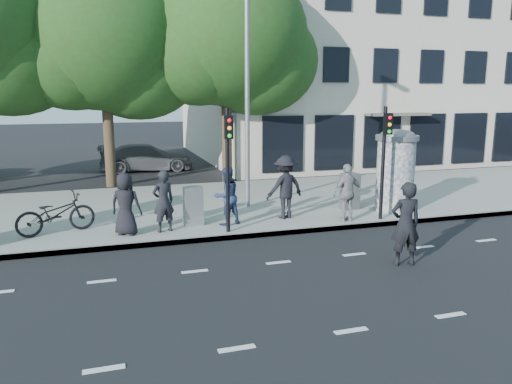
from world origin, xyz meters
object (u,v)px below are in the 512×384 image
object	(u,v)px
traffic_pole_near	(228,158)
ped_c	(227,196)
cabinet_left	(193,206)
ped_d	(285,187)
bicycle	(56,214)
car_right	(146,158)
ped_a	(126,204)
traffic_pole_far	(385,151)
ped_b	(163,201)
man_road	(405,224)
cabinet_right	(350,191)
ped_e	(347,193)
ad_column_right	(396,168)
street_lamp	(248,66)

from	to	relation	value
traffic_pole_near	ped_c	world-z (taller)	traffic_pole_near
traffic_pole_near	cabinet_left	bearing A→B (deg)	127.20
traffic_pole_near	ped_d	distance (m)	2.55
bicycle	cabinet_left	bearing A→B (deg)	-112.24
traffic_pole_near	ped_c	xyz separation A→B (m)	(0.14, 0.80, -1.23)
cabinet_left	car_right	distance (m)	11.82
ped_a	bicycle	distance (m)	1.98
traffic_pole_far	ped_b	world-z (taller)	traffic_pole_far
ped_d	bicycle	size ratio (longest dim) A/B	0.92
bicycle	ped_d	bearing A→B (deg)	-110.75
man_road	cabinet_left	distance (m)	6.07
traffic_pole_near	ped_d	xyz separation A→B (m)	(2.04, 1.04, -1.11)
ped_a	cabinet_right	bearing A→B (deg)	-148.09
man_road	cabinet_right	bearing A→B (deg)	-95.70
ped_a	ped_e	xyz separation A→B (m)	(6.37, -0.48, 0.02)
traffic_pole_near	bicycle	xyz separation A→B (m)	(-4.53, 1.29, -1.53)
ped_d	ped_b	bearing A→B (deg)	-7.20
man_road	ped_a	bearing A→B (deg)	-25.65
ped_c	cabinet_right	distance (m)	4.43
traffic_pole_far	ped_a	xyz separation A→B (m)	(-7.50, 0.59, -1.23)
ad_column_right	ped_d	bearing A→B (deg)	177.94
ped_e	man_road	distance (m)	3.52
traffic_pole_near	man_road	bearing A→B (deg)	-45.53
cabinet_left	ped_d	bearing A→B (deg)	-4.45
ad_column_right	traffic_pole_near	distance (m)	5.91
ad_column_right	traffic_pole_near	world-z (taller)	traffic_pole_near
ad_column_right	ped_a	distance (m)	8.52
man_road	traffic_pole_far	bearing A→B (deg)	-105.62
car_right	street_lamp	bearing A→B (deg)	-163.65
ad_column_right	ped_b	size ratio (longest dim) A/B	1.54
street_lamp	cabinet_left	xyz separation A→B (m)	(-2.20, -1.79, -4.08)
street_lamp	ped_b	bearing A→B (deg)	-143.99
street_lamp	ped_c	xyz separation A→B (m)	(-1.26, -2.04, -3.80)
traffic_pole_near	man_road	xyz separation A→B (m)	(3.33, -3.39, -1.25)
traffic_pole_far	ped_a	bearing A→B (deg)	175.50
ad_column_right	cabinet_right	xyz separation A→B (m)	(-1.29, 0.61, -0.79)
street_lamp	cabinet_left	distance (m)	4.97
ped_d	cabinet_right	size ratio (longest dim) A/B	1.62
ped_a	man_road	bearing A→B (deg)	171.14
ped_a	man_road	xyz separation A→B (m)	(6.03, -3.98, -0.02)
ad_column_right	car_right	size ratio (longest dim) A/B	0.57
ad_column_right	street_lamp	xyz separation A→B (m)	(-4.40, 1.93, 3.26)
man_road	ad_column_right	bearing A→B (deg)	-112.07
ad_column_right	ped_e	size ratio (longest dim) A/B	1.53
ped_b	ped_e	bearing A→B (deg)	158.78
ad_column_right	street_lamp	size ratio (longest dim) A/B	0.33
street_lamp	ped_e	xyz separation A→B (m)	(2.27, -2.73, -3.78)
traffic_pole_near	cabinet_left	world-z (taller)	traffic_pole_near
traffic_pole_near	car_right	world-z (taller)	traffic_pole_near
cabinet_left	ped_e	bearing A→B (deg)	-16.18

